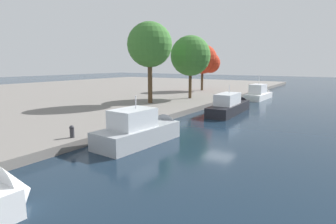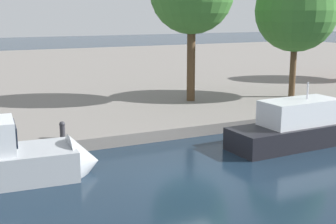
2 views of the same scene
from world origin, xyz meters
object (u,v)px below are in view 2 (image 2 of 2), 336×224
motor_yacht_1 (4,164)px  motor_yacht_2 (315,129)px  tree_2 (298,7)px  mooring_bollard_0 (62,129)px

motor_yacht_1 → motor_yacht_2: motor_yacht_1 is taller
motor_yacht_2 → tree_2: size_ratio=1.12×
motor_yacht_2 → mooring_bollard_0: (-11.97, 4.12, 0.39)m
motor_yacht_2 → tree_2: bearing=54.0°
motor_yacht_2 → motor_yacht_1: bearing=174.1°
tree_2 → mooring_bollard_0: bearing=-167.0°
motor_yacht_1 → tree_2: 22.51m
tree_2 → motor_yacht_2: bearing=-123.7°
mooring_bollard_0 → tree_2: (17.40, 4.03, 5.81)m
mooring_bollard_0 → tree_2: tree_2 is taller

